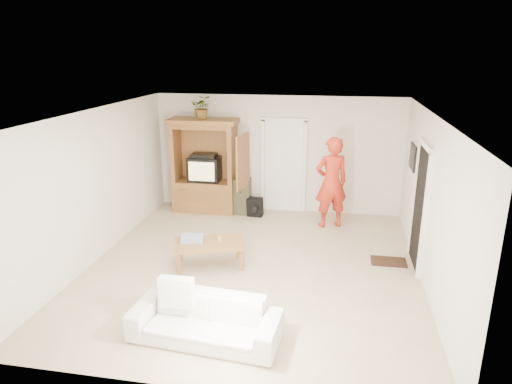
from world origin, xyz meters
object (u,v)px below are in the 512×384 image
(armoire, at_px, (206,172))
(sofa, at_px, (205,320))
(coffee_table, at_px, (210,245))
(man, at_px, (331,183))

(armoire, relative_size, sofa, 1.11)
(armoire, distance_m, coffee_table, 2.92)
(sofa, bearing_deg, man, 75.82)
(armoire, height_order, man, armoire)
(sofa, relative_size, coffee_table, 1.43)
(sofa, distance_m, coffee_table, 2.08)
(man, relative_size, coffee_table, 1.43)
(man, relative_size, sofa, 1.00)
(armoire, relative_size, coffee_table, 1.59)
(man, distance_m, coffee_table, 3.01)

